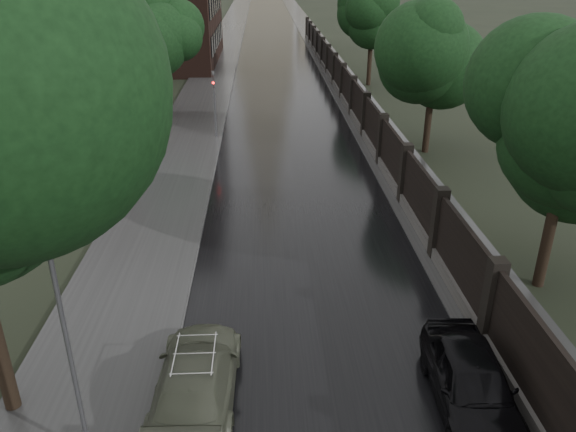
# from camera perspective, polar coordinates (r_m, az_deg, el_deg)

# --- Properties ---
(fence_right) EXTENTS (0.45, 75.72, 2.70)m
(fence_right) POSITION_cam_1_polar(r_m,az_deg,el_deg) (41.00, 6.14, 12.19)
(fence_right) COLOR #383533
(fence_right) RESTS_ON ground
(tree_left_far) EXTENTS (4.25, 4.25, 7.39)m
(tree_left_far) POSITION_cam_1_polar(r_m,az_deg,el_deg) (38.38, -12.94, 17.30)
(tree_left_far) COLOR black
(tree_left_far) RESTS_ON ground
(tree_right_a) EXTENTS (4.08, 4.08, 7.01)m
(tree_right_a) POSITION_cam_1_polar(r_m,az_deg,el_deg) (18.63, 26.63, 6.81)
(tree_right_a) COLOR black
(tree_right_a) RESTS_ON ground
(tree_right_b) EXTENTS (4.08, 4.08, 7.01)m
(tree_right_b) POSITION_cam_1_polar(r_m,az_deg,el_deg) (31.28, 14.66, 14.98)
(tree_right_b) COLOR black
(tree_right_b) RESTS_ON ground
(tree_right_c) EXTENTS (4.08, 4.08, 7.01)m
(tree_right_c) POSITION_cam_1_polar(r_m,az_deg,el_deg) (48.64, 8.51, 18.76)
(tree_right_c) COLOR black
(tree_right_c) RESTS_ON ground
(lamp_post) EXTENTS (0.25, 0.12, 5.11)m
(lamp_post) POSITION_cam_1_polar(r_m,az_deg,el_deg) (12.20, -21.20, -13.44)
(lamp_post) COLOR #59595E
(lamp_post) RESTS_ON ground
(traffic_light) EXTENTS (0.16, 0.32, 4.00)m
(traffic_light) POSITION_cam_1_polar(r_m,az_deg,el_deg) (33.50, -7.49, 11.71)
(traffic_light) COLOR #59595E
(traffic_light) RESTS_ON ground
(volga_sedan) EXTENTS (2.07, 4.83, 1.39)m
(volga_sedan) POSITION_cam_1_polar(r_m,az_deg,el_deg) (14.20, -9.27, -15.95)
(volga_sedan) COLOR #535745
(volga_sedan) RESTS_ON ground
(car_right_near) EXTENTS (1.98, 4.48, 1.50)m
(car_right_near) POSITION_cam_1_polar(r_m,az_deg,el_deg) (14.51, 18.15, -15.74)
(car_right_near) COLOR black
(car_right_near) RESTS_ON ground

